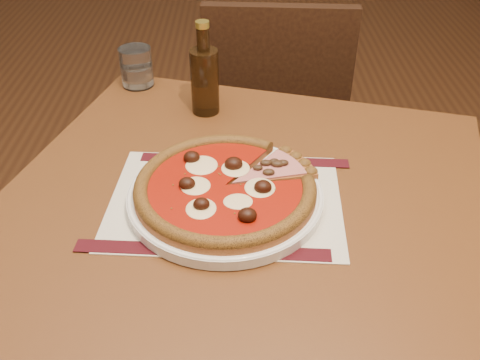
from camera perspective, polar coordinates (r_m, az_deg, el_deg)
name	(u,v)px	position (r m, az deg, el deg)	size (l,w,h in m)	color
table	(240,247)	(0.95, 0.01, -7.11)	(0.99, 0.99, 0.75)	brown
chair_far	(275,114)	(1.66, 3.78, 7.09)	(0.43, 0.43, 0.86)	black
placemat	(225,201)	(0.88, -1.56, -2.25)	(0.38, 0.27, 0.00)	beige
plate	(225,196)	(0.88, -1.57, -1.74)	(0.32, 0.32, 0.02)	white
pizza	(225,187)	(0.86, -1.61, -0.72)	(0.30, 0.30, 0.04)	#955224
ham_slice	(274,166)	(0.92, 3.61, 1.54)	(0.14, 0.12, 0.02)	#955224
water_glass	(136,67)	(1.25, -10.99, 11.75)	(0.07, 0.07, 0.09)	white
bottle	(205,78)	(1.11, -3.80, 10.80)	(0.06, 0.06, 0.19)	#311D0C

